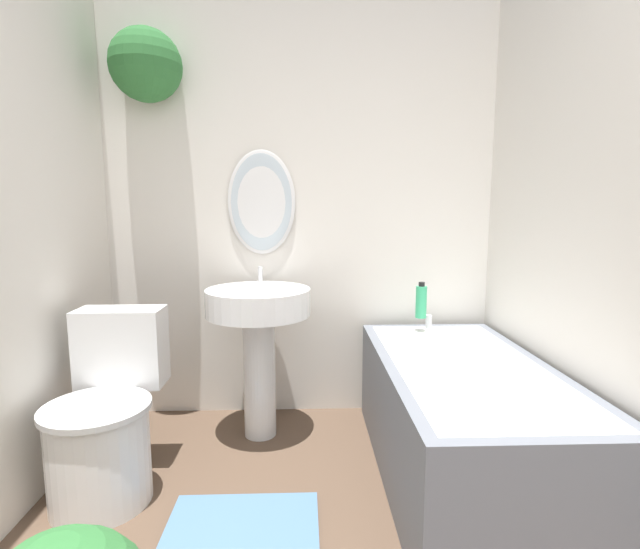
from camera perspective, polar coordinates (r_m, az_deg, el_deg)
wall_back at (r=2.73m, az=-4.90°, el=9.87°), size 2.35×0.38×2.40m
toilet at (r=2.28m, az=-24.84°, el=-16.12°), size 0.43×0.61×0.77m
pedestal_sink at (r=2.49m, az=-7.56°, el=-6.26°), size 0.55×0.55×0.91m
bathtub at (r=2.28m, az=17.18°, el=-16.59°), size 0.73×1.43×0.62m
shampoo_bottle at (r=2.64m, az=12.34°, el=-3.24°), size 0.06×0.06×0.20m
bath_mat at (r=2.06m, az=-9.47°, el=-28.09°), size 0.58×0.36×0.02m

